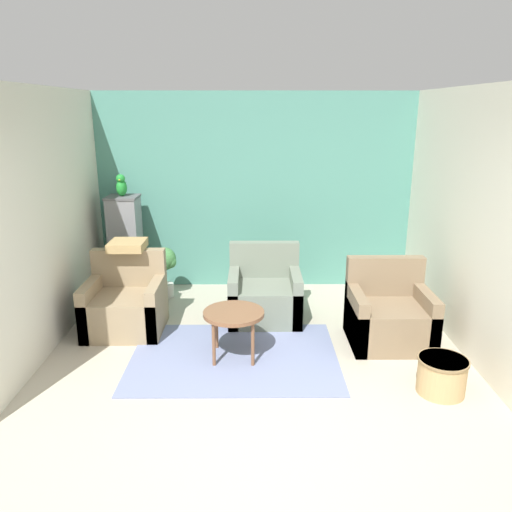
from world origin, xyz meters
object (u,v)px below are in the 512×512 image
(wicker_basket, at_px, (442,375))
(armchair_middle, at_px, (265,296))
(coffee_table, at_px, (234,316))
(armchair_left, at_px, (126,306))
(potted_plant, at_px, (165,265))
(birdcage, at_px, (126,247))
(parrot, at_px, (122,186))
(armchair_right, at_px, (389,317))

(wicker_basket, bearing_deg, armchair_middle, 132.91)
(coffee_table, relative_size, armchair_left, 0.70)
(armchair_left, distance_m, potted_plant, 1.13)
(coffee_table, bearing_deg, birdcage, 129.13)
(coffee_table, relative_size, armchair_middle, 0.70)
(birdcage, bearing_deg, armchair_middle, -25.40)
(parrot, bearing_deg, armchair_left, -77.86)
(armchair_left, bearing_deg, birdcage, 102.16)
(coffee_table, distance_m, armchair_middle, 1.07)
(armchair_left, bearing_deg, coffee_table, -28.04)
(parrot, bearing_deg, wicker_basket, -36.83)
(armchair_left, distance_m, armchair_right, 3.00)
(armchair_left, distance_m, wicker_basket, 3.48)
(armchair_middle, relative_size, potted_plant, 1.29)
(wicker_basket, bearing_deg, armchair_right, 101.82)
(armchair_left, distance_m, armchair_middle, 1.65)
(armchair_right, xyz_separation_m, potted_plant, (-2.70, 1.41, 0.16))
(coffee_table, distance_m, parrot, 2.67)
(armchair_left, xyz_separation_m, wicker_basket, (3.20, -1.37, -0.12))
(armchair_middle, height_order, parrot, parrot)
(wicker_basket, bearing_deg, potted_plant, 139.98)
(coffee_table, relative_size, parrot, 2.10)
(armchair_left, height_order, birdcage, birdcage)
(coffee_table, height_order, wicker_basket, coffee_table)
(coffee_table, distance_m, armchair_right, 1.74)
(potted_plant, bearing_deg, armchair_right, -27.58)
(armchair_left, distance_m, parrot, 1.74)
(birdcage, bearing_deg, coffee_table, -50.87)
(armchair_left, xyz_separation_m, armchair_right, (2.98, -0.33, 0.00))
(birdcage, bearing_deg, potted_plant, -14.20)
(birdcage, height_order, parrot, parrot)
(birdcage, distance_m, potted_plant, 0.60)
(armchair_middle, distance_m, parrot, 2.42)
(coffee_table, xyz_separation_m, potted_plant, (-1.01, 1.76, 0.00))
(coffee_table, distance_m, potted_plant, 2.03)
(coffee_table, xyz_separation_m, armchair_left, (-1.28, 0.68, -0.16))
(potted_plant, relative_size, wicker_basket, 1.55)
(armchair_left, height_order, parrot, parrot)
(armchair_left, xyz_separation_m, parrot, (-0.26, 1.22, 1.22))
(armchair_left, distance_m, birdcage, 1.30)
(armchair_right, height_order, wicker_basket, armchair_right)
(armchair_middle, xyz_separation_m, parrot, (-1.88, 0.90, 1.22))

